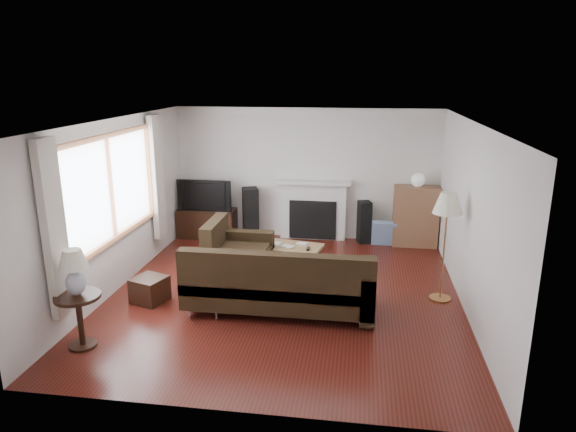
# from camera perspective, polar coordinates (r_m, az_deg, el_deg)

# --- Properties ---
(room) EXTENTS (5.10, 5.60, 2.54)m
(room) POSITION_cam_1_polar(r_m,az_deg,el_deg) (7.18, -0.34, 0.51)
(room) COLOR #4F1811
(room) RESTS_ON ground
(window) EXTENTS (0.12, 2.74, 1.54)m
(window) POSITION_cam_1_polar(r_m,az_deg,el_deg) (7.67, -19.02, 2.95)
(window) COLOR brown
(window) RESTS_ON room
(curtain_near) EXTENTS (0.10, 0.35, 2.10)m
(curtain_near) POSITION_cam_1_polar(r_m,az_deg,el_deg) (6.41, -24.57, -1.43)
(curtain_near) COLOR beige
(curtain_near) RESTS_ON room
(curtain_far) EXTENTS (0.10, 0.35, 2.10)m
(curtain_far) POSITION_cam_1_polar(r_m,az_deg,el_deg) (9.03, -14.34, 4.16)
(curtain_far) COLOR beige
(curtain_far) RESTS_ON room
(fireplace) EXTENTS (1.40, 0.26, 1.15)m
(fireplace) POSITION_cam_1_polar(r_m,az_deg,el_deg) (9.87, 2.81, 0.68)
(fireplace) COLOR white
(fireplace) RESTS_ON room
(tv_stand) EXTENTS (1.11, 0.50, 0.55)m
(tv_stand) POSITION_cam_1_polar(r_m,az_deg,el_deg) (10.18, -8.96, -0.76)
(tv_stand) COLOR black
(tv_stand) RESTS_ON ground
(television) EXTENTS (1.05, 0.14, 0.61)m
(television) POSITION_cam_1_polar(r_m,az_deg,el_deg) (10.03, -9.10, 2.42)
(television) COLOR black
(television) RESTS_ON tv_stand
(speaker_left) EXTENTS (0.38, 0.41, 0.99)m
(speaker_left) POSITION_cam_1_polar(r_m,az_deg,el_deg) (9.95, -4.18, 0.31)
(speaker_left) COLOR black
(speaker_left) RESTS_ON ground
(speaker_right) EXTENTS (0.29, 0.32, 0.80)m
(speaker_right) POSITION_cam_1_polar(r_m,az_deg,el_deg) (9.79, 8.46, -0.67)
(speaker_right) COLOR black
(speaker_right) RESTS_ON ground
(bookshelf) EXTENTS (0.81, 0.39, 1.12)m
(bookshelf) POSITION_cam_1_polar(r_m,az_deg,el_deg) (9.77, 13.98, -0.02)
(bookshelf) COLOR brown
(bookshelf) RESTS_ON ground
(globe_lamp) EXTENTS (0.25, 0.25, 0.25)m
(globe_lamp) POSITION_cam_1_polar(r_m,az_deg,el_deg) (9.62, 14.24, 3.90)
(globe_lamp) COLOR white
(globe_lamp) RESTS_ON bookshelf
(sectional_sofa) EXTENTS (2.74, 2.00, 0.88)m
(sectional_sofa) POSITION_cam_1_polar(r_m,az_deg,el_deg) (6.94, -0.90, -7.08)
(sectional_sofa) COLOR black
(sectional_sofa) RESTS_ON ground
(coffee_table) EXTENTS (1.16, 0.77, 0.42)m
(coffee_table) POSITION_cam_1_polar(r_m,az_deg,el_deg) (8.41, 0.03, -4.61)
(coffee_table) COLOR #9C784A
(coffee_table) RESTS_ON ground
(footstool) EXTENTS (0.53, 0.53, 0.36)m
(footstool) POSITION_cam_1_polar(r_m,az_deg,el_deg) (7.55, -15.11, -7.89)
(footstool) COLOR black
(footstool) RESTS_ON ground
(floor_lamp) EXTENTS (0.50, 0.50, 1.56)m
(floor_lamp) POSITION_cam_1_polar(r_m,az_deg,el_deg) (7.46, 16.97, -3.37)
(floor_lamp) COLOR #B0773D
(floor_lamp) RESTS_ON ground
(side_table) EXTENTS (0.53, 0.53, 0.66)m
(side_table) POSITION_cam_1_polar(r_m,az_deg,el_deg) (6.58, -22.08, -10.74)
(side_table) COLOR black
(side_table) RESTS_ON ground
(table_lamp) EXTENTS (0.34, 0.34, 0.55)m
(table_lamp) POSITION_cam_1_polar(r_m,az_deg,el_deg) (6.35, -22.64, -5.86)
(table_lamp) COLOR silver
(table_lamp) RESTS_ON side_table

